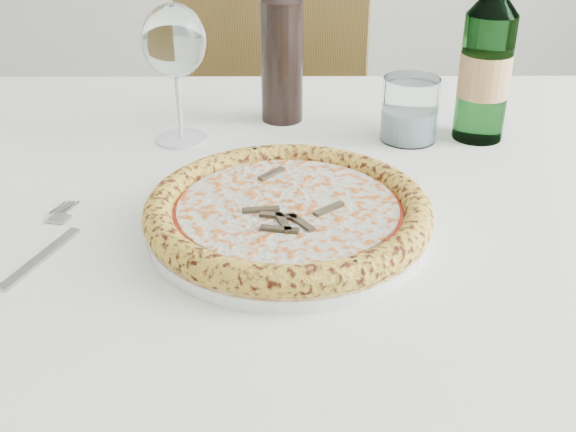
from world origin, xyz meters
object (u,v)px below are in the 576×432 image
chair_far (261,136)px  plate (288,225)px  dining_table (284,248)px  wine_bottle (282,49)px  wine_glass (174,44)px  beer_bottle (486,63)px  pizza (288,211)px  tumbler (409,113)px

chair_far → plate: size_ratio=3.01×
dining_table → wine_bottle: bearing=87.6°
wine_glass → beer_bottle: bearing=-1.7°
wine_glass → beer_bottle: 0.43m
pizza → plate: bearing=16.2°
dining_table → pizza: size_ratio=5.13×
pizza → beer_bottle: (0.29, 0.26, 0.08)m
tumbler → wine_bottle: 0.21m
wine_glass → plate: bearing=-63.2°
chair_far → plate: 0.86m
pizza → tumbler: size_ratio=3.50×
tumbler → dining_table: bearing=-139.5°
tumbler → beer_bottle: bearing=0.7°
chair_far → tumbler: size_ratio=10.35×
tumbler → wine_glass: bearing=177.6°
chair_far → dining_table: bearing=-88.7°
pizza → tumbler: bearing=54.3°
beer_bottle → wine_bottle: 0.29m
dining_table → wine_glass: wine_glass is taller
beer_bottle → wine_glass: bearing=178.3°
pizza → tumbler: 0.32m
dining_table → tumbler: (0.19, 0.16, 0.12)m
chair_far → pizza: bearing=-88.9°
wine_glass → dining_table: bearing=-51.4°
dining_table → pizza: pizza is taller
pizza → wine_glass: wine_glass is taller
chair_far → pizza: chair_far is taller
pizza → wine_glass: size_ratio=1.63×
tumbler → plate: bearing=-125.7°
dining_table → wine_bottle: size_ratio=6.32×
chair_far → tumbler: chair_far is taller
beer_bottle → dining_table: bearing=-150.9°
wine_glass → wine_bottle: 0.17m
tumbler → wine_bottle: wine_bottle is taller
chair_far → wine_glass: size_ratio=4.81×
beer_bottle → wine_bottle: (-0.28, 0.09, -0.00)m
tumbler → beer_bottle: beer_bottle is taller
tumbler → chair_far: bearing=109.5°
beer_bottle → chair_far: bearing=118.0°
tumbler → beer_bottle: 0.12m
wine_bottle → wine_glass: bearing=-152.8°
wine_glass → beer_bottle: (0.42, -0.01, -0.03)m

